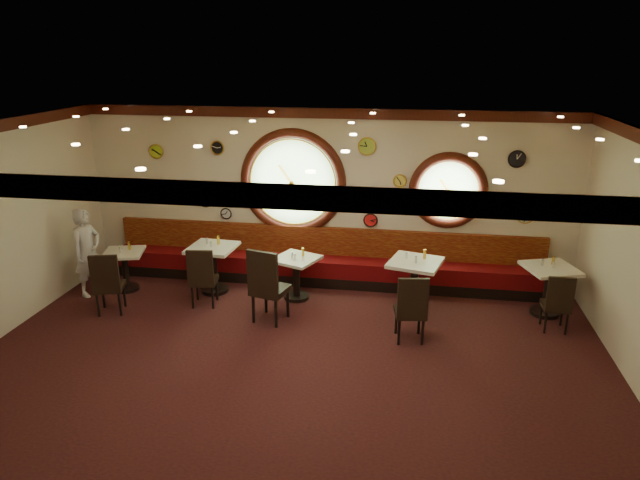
{
  "coord_description": "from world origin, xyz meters",
  "views": [
    {
      "loc": [
        1.55,
        -7.06,
        4.18
      ],
      "look_at": [
        0.26,
        0.8,
        1.5
      ],
      "focal_mm": 32.0,
      "sensor_mm": 36.0,
      "label": 1
    }
  ],
  "objects_px": {
    "condiment_c_pepper": "(295,256)",
    "condiment_a_bottle": "(130,246)",
    "condiment_b_pepper": "(211,244)",
    "condiment_e_bottle": "(553,260)",
    "condiment_a_pepper": "(120,250)",
    "condiment_e_pepper": "(553,265)",
    "condiment_d_bottle": "(425,254)",
    "condiment_e_salt": "(542,262)",
    "chair_d": "(411,305)",
    "waiter": "(87,252)",
    "condiment_d_salt": "(407,256)",
    "condiment_b_bottle": "(218,240)",
    "chair_a": "(107,280)",
    "chair_c": "(266,281)",
    "table_e": "(548,285)",
    "table_d": "(414,279)",
    "condiment_a_salt": "(121,247)",
    "table_a": "(125,266)",
    "table_c": "(296,273)",
    "condiment_c_bottle": "(303,252)",
    "chair_e": "(558,300)",
    "condiment_d_pepper": "(416,260)",
    "condiment_b_salt": "(207,241)",
    "table_b": "(213,263)",
    "condiment_c_salt": "(292,255)",
    "chair_b": "(202,274)"
  },
  "relations": [
    {
      "from": "table_a",
      "to": "condiment_c_pepper",
      "type": "xyz_separation_m",
      "value": [
        3.12,
        0.06,
        0.35
      ]
    },
    {
      "from": "condiment_e_pepper",
      "to": "condiment_d_bottle",
      "type": "bearing_deg",
      "value": -178.37
    },
    {
      "from": "condiment_c_bottle",
      "to": "table_d",
      "type": "bearing_deg",
      "value": -7.42
    },
    {
      "from": "condiment_c_bottle",
      "to": "condiment_d_bottle",
      "type": "xyz_separation_m",
      "value": [
        2.07,
        -0.13,
        0.13
      ]
    },
    {
      "from": "condiment_b_bottle",
      "to": "condiment_d_bottle",
      "type": "distance_m",
      "value": 3.63
    },
    {
      "from": "condiment_b_salt",
      "to": "condiment_d_bottle",
      "type": "relative_size",
      "value": 0.69
    },
    {
      "from": "condiment_d_salt",
      "to": "condiment_a_bottle",
      "type": "height_order",
      "value": "condiment_d_salt"
    },
    {
      "from": "table_a",
      "to": "condiment_b_bottle",
      "type": "relative_size",
      "value": 5.09
    },
    {
      "from": "table_b",
      "to": "waiter",
      "type": "xyz_separation_m",
      "value": [
        -2.13,
        -0.45,
        0.24
      ]
    },
    {
      "from": "table_d",
      "to": "condiment_e_bottle",
      "type": "height_order",
      "value": "condiment_e_bottle"
    },
    {
      "from": "condiment_a_pepper",
      "to": "condiment_e_pepper",
      "type": "height_order",
      "value": "condiment_e_pepper"
    },
    {
      "from": "table_d",
      "to": "table_e",
      "type": "bearing_deg",
      "value": 5.39
    },
    {
      "from": "chair_a",
      "to": "condiment_b_pepper",
      "type": "xyz_separation_m",
      "value": [
        1.38,
        1.14,
        0.3
      ]
    },
    {
      "from": "condiment_a_salt",
      "to": "condiment_e_bottle",
      "type": "xyz_separation_m",
      "value": [
        7.46,
        0.21,
        0.12
      ]
    },
    {
      "from": "chair_d",
      "to": "condiment_d_salt",
      "type": "bearing_deg",
      "value": 86.36
    },
    {
      "from": "condiment_a_bottle",
      "to": "condiment_b_bottle",
      "type": "distance_m",
      "value": 1.63
    },
    {
      "from": "condiment_b_pepper",
      "to": "condiment_e_bottle",
      "type": "height_order",
      "value": "condiment_e_bottle"
    },
    {
      "from": "condiment_c_salt",
      "to": "condiment_b_bottle",
      "type": "bearing_deg",
      "value": 172.27
    },
    {
      "from": "table_b",
      "to": "condiment_d_salt",
      "type": "height_order",
      "value": "condiment_d_salt"
    },
    {
      "from": "table_e",
      "to": "condiment_a_salt",
      "type": "bearing_deg",
      "value": -179.38
    },
    {
      "from": "chair_c",
      "to": "condiment_a_bottle",
      "type": "bearing_deg",
      "value": 175.54
    },
    {
      "from": "table_e",
      "to": "chair_d",
      "type": "xyz_separation_m",
      "value": [
        -2.2,
        -1.33,
        0.08
      ]
    },
    {
      "from": "chair_e",
      "to": "condiment_c_bottle",
      "type": "relative_size",
      "value": 3.98
    },
    {
      "from": "condiment_d_salt",
      "to": "condiment_b_bottle",
      "type": "bearing_deg",
      "value": 175.77
    },
    {
      "from": "table_c",
      "to": "chair_e",
      "type": "height_order",
      "value": "chair_e"
    },
    {
      "from": "condiment_a_pepper",
      "to": "condiment_a_bottle",
      "type": "distance_m",
      "value": 0.22
    },
    {
      "from": "table_d",
      "to": "condiment_d_pepper",
      "type": "xyz_separation_m",
      "value": [
        0.01,
        -0.09,
        0.38
      ]
    },
    {
      "from": "chair_d",
      "to": "condiment_e_salt",
      "type": "height_order",
      "value": "chair_d"
    },
    {
      "from": "table_a",
      "to": "table_c",
      "type": "xyz_separation_m",
      "value": [
        3.13,
        0.12,
        0.02
      ]
    },
    {
      "from": "chair_c",
      "to": "condiment_d_salt",
      "type": "distance_m",
      "value": 2.36
    },
    {
      "from": "chair_d",
      "to": "waiter",
      "type": "xyz_separation_m",
      "value": [
        -5.64,
        0.89,
        0.18
      ]
    },
    {
      "from": "chair_e",
      "to": "condiment_d_salt",
      "type": "bearing_deg",
      "value": 166.79
    },
    {
      "from": "table_e",
      "to": "condiment_a_bottle",
      "type": "xyz_separation_m",
      "value": [
        -7.25,
        -0.06,
        0.29
      ]
    },
    {
      "from": "table_d",
      "to": "condiment_c_salt",
      "type": "bearing_deg",
      "value": 175.83
    },
    {
      "from": "condiment_a_salt",
      "to": "condiment_d_bottle",
      "type": "xyz_separation_m",
      "value": [
        5.38,
        -0.0,
        0.18
      ]
    },
    {
      "from": "condiment_c_pepper",
      "to": "condiment_d_salt",
      "type": "bearing_deg",
      "value": 0.08
    },
    {
      "from": "condiment_c_bottle",
      "to": "chair_a",
      "type": "bearing_deg",
      "value": -158.12
    },
    {
      "from": "waiter",
      "to": "chair_a",
      "type": "bearing_deg",
      "value": -116.7
    },
    {
      "from": "condiment_c_salt",
      "to": "chair_a",
      "type": "bearing_deg",
      "value": -158.64
    },
    {
      "from": "condiment_c_pepper",
      "to": "condiment_b_pepper",
      "type": "bearing_deg",
      "value": 176.58
    },
    {
      "from": "condiment_b_bottle",
      "to": "waiter",
      "type": "xyz_separation_m",
      "value": [
        -2.21,
        -0.58,
        -0.16
      ]
    },
    {
      "from": "chair_b",
      "to": "condiment_b_salt",
      "type": "bearing_deg",
      "value": 94.8
    },
    {
      "from": "condiment_c_bottle",
      "to": "condiment_d_bottle",
      "type": "height_order",
      "value": "condiment_d_bottle"
    },
    {
      "from": "chair_c",
      "to": "condiment_e_bottle",
      "type": "height_order",
      "value": "chair_c"
    },
    {
      "from": "condiment_b_bottle",
      "to": "condiment_e_bottle",
      "type": "distance_m",
      "value": 5.69
    },
    {
      "from": "condiment_b_pepper",
      "to": "condiment_e_salt",
      "type": "xyz_separation_m",
      "value": [
        5.6,
        0.08,
        -0.02
      ]
    },
    {
      "from": "chair_a",
      "to": "condiment_d_pepper",
      "type": "distance_m",
      "value": 5.03
    },
    {
      "from": "condiment_a_bottle",
      "to": "condiment_e_pepper",
      "type": "relative_size",
      "value": 1.45
    },
    {
      "from": "condiment_e_salt",
      "to": "table_d",
      "type": "bearing_deg",
      "value": -172.77
    },
    {
      "from": "condiment_c_pepper",
      "to": "condiment_a_bottle",
      "type": "distance_m",
      "value": 3.05
    }
  ]
}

